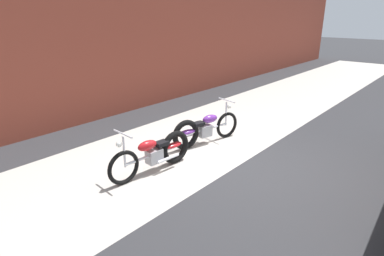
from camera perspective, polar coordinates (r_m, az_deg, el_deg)
name	(u,v)px	position (r m, az deg, el deg)	size (l,w,h in m)	color
ground_plane	(240,165)	(6.96, 8.52, -6.55)	(80.00, 80.00, 0.00)	#2D2D30
sidewalk_slab	(180,144)	(7.93, -2.18, -2.92)	(36.00, 3.50, 0.01)	#B2ADA3
brick_building_wall	(92,40)	(10.02, -17.52, 14.82)	(36.00, 0.50, 4.68)	brown
motorcycle_red	(157,152)	(6.55, -6.24, -4.36)	(2.01, 0.58, 1.03)	black
motorcycle_purple	(202,129)	(7.79, 1.84, -0.21)	(1.98, 0.73, 1.03)	black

